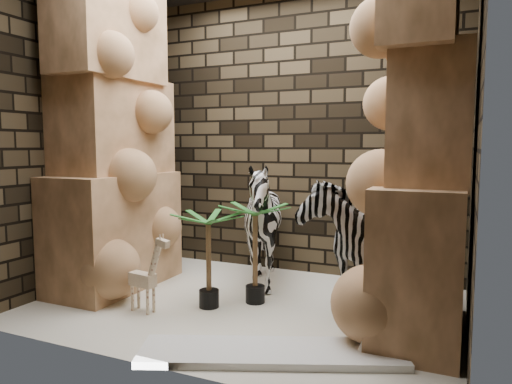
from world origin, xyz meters
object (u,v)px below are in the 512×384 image
at_px(zebra_right, 348,228).
at_px(zebra_left, 263,232).
at_px(palm_back, 209,259).
at_px(giraffe_toy, 142,271).
at_px(surfboard, 272,353).
at_px(palm_front, 255,253).

bearing_deg(zebra_right, zebra_left, 172.52).
bearing_deg(zebra_left, palm_back, -84.64).
bearing_deg(giraffe_toy, zebra_left, 65.73).
distance_m(zebra_left, giraffe_toy, 1.21).
height_order(zebra_left, palm_back, zebra_left).
bearing_deg(surfboard, giraffe_toy, 143.07).
xyz_separation_m(zebra_right, palm_back, (-1.04, -0.62, -0.25)).
height_order(giraffe_toy, surfboard, giraffe_toy).
bearing_deg(zebra_right, palm_front, -157.19).
relative_size(palm_front, palm_back, 1.07).
bearing_deg(surfboard, zebra_left, 93.21).
bearing_deg(giraffe_toy, palm_back, 43.87).
xyz_separation_m(zebra_right, palm_front, (-0.73, -0.35, -0.22)).
bearing_deg(zebra_right, palm_back, -152.08).
height_order(palm_back, surfboard, palm_back).
relative_size(zebra_left, surfboard, 0.71).
height_order(palm_front, surfboard, palm_front).
distance_m(zebra_left, surfboard, 1.57).
xyz_separation_m(zebra_left, palm_front, (0.11, -0.42, -0.11)).
relative_size(zebra_right, giraffe_toy, 1.92).
relative_size(giraffe_toy, palm_front, 0.78).
height_order(palm_front, palm_back, palm_front).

